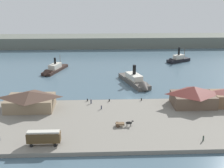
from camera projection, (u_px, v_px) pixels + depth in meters
The scene contains 17 objects.
ground_plane at pixel (131, 99), 110.28m from camera, with size 320.00×320.00×0.00m, color #476070.
quay_promenade at pixel (138, 122), 89.24m from camera, with size 110.00×36.00×1.20m, color gray.
seawall_edge at pixel (132, 101), 106.71m from camera, with size 110.00×0.80×1.00m, color #666159.
ferry_shed_central_terminal at pixel (30, 100), 96.87m from camera, with size 16.43×11.26×6.38m.
ferry_shed_customs_shed at pixel (193, 96), 99.61m from camera, with size 14.90×10.68×7.14m.
street_tram at pixel (44, 137), 74.18m from camera, with size 8.82×2.54×4.04m.
horse_cart at pixel (123, 123), 84.80m from camera, with size 5.52×1.60×1.87m.
pedestrian_standing_center at pixel (91, 101), 102.04m from camera, with size 0.44×0.44×1.79m.
pedestrian_walking_east at pixel (203, 138), 76.67m from camera, with size 0.42×0.42×1.70m.
pedestrian_near_cart at pixel (101, 107), 97.18m from camera, with size 0.39×0.39×1.56m.
mooring_post_east at pixel (141, 99), 104.94m from camera, with size 0.44×0.44×0.90m, color black.
mooring_post_center_east at pixel (87, 100), 104.27m from camera, with size 0.44×0.44×0.90m, color black.
mooring_post_center_west at pixel (109, 100), 104.12m from camera, with size 0.44×0.44×0.90m, color black.
ferry_departing_north at pixel (53, 70), 145.39m from camera, with size 12.06×22.40×9.13m.
ferry_mid_harbor at pixel (177, 60), 166.05m from camera, with size 16.32×11.66×9.96m.
ferry_moored_west at pixel (136, 82), 125.64m from camera, with size 13.26×25.65×10.36m.
far_headland at pixel (116, 41), 213.28m from camera, with size 180.00×24.00×8.00m, color #60665B.
Camera 1 is at (-11.48, -102.43, 40.30)m, focal length 44.95 mm.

